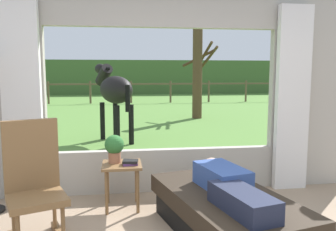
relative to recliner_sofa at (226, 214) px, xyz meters
name	(u,v)px	position (x,y,z in m)	size (l,w,h in m)	color
back_wall_with_window	(163,96)	(-0.42, 1.38, 1.03)	(5.20, 0.12, 2.55)	#ADA599
curtain_panel_left	(22,102)	(-2.11, 1.24, 0.98)	(0.44, 0.10, 2.40)	silver
curtain_panel_right	(292,99)	(1.27, 1.24, 0.98)	(0.44, 0.10, 2.40)	silver
outdoor_pasture_lawn	(133,107)	(-0.42, 12.28, -0.21)	(36.00, 21.68, 0.02)	#568438
distant_hill_ridge	(127,77)	(-0.42, 22.12, 0.98)	(36.00, 2.00, 2.40)	#405F2F
recliner_sofa	(226,214)	(0.00, 0.00, 0.00)	(1.28, 1.87, 0.42)	black
reclining_person	(228,185)	(0.00, -0.05, 0.30)	(0.47, 1.42, 0.22)	#334C8C
rocking_chair	(34,184)	(-1.75, 0.14, 0.33)	(0.68, 0.80, 1.12)	brown
side_table	(122,172)	(-0.96, 0.84, 0.21)	(0.44, 0.44, 0.52)	brown
potted_plant	(114,147)	(-1.04, 0.90, 0.48)	(0.22, 0.22, 0.32)	#9E6042
book_stack	(130,162)	(-0.87, 0.78, 0.33)	(0.18, 0.15, 0.05)	#59336B
horse	(114,90)	(-1.09, 4.69, 0.94)	(1.07, 1.78, 1.73)	black
pasture_tree	(198,72)	(1.60, 8.29, 1.34)	(1.11, 1.03, 2.99)	#4C3823
pasture_fence_line	(131,89)	(-0.42, 14.42, 0.53)	(16.10, 0.10, 1.10)	brown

